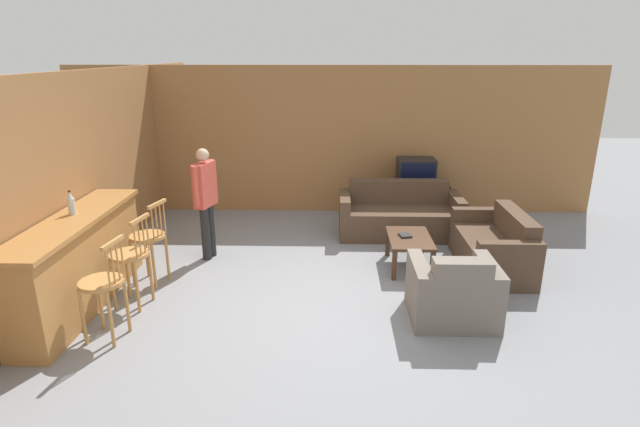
# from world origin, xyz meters

# --- Properties ---
(ground_plane) EXTENTS (24.00, 24.00, 0.00)m
(ground_plane) POSITION_xyz_m (0.00, 0.00, 0.00)
(ground_plane) COLOR gray
(wall_back) EXTENTS (9.40, 0.08, 2.60)m
(wall_back) POSITION_xyz_m (0.00, 3.67, 1.30)
(wall_back) COLOR #9E6B3D
(wall_back) RESTS_ON ground_plane
(wall_left) EXTENTS (0.08, 8.67, 2.60)m
(wall_left) POSITION_xyz_m (-3.18, 1.33, 1.30)
(wall_left) COLOR #9E6B3D
(wall_left) RESTS_ON ground_plane
(bar_counter) EXTENTS (0.55, 2.44, 1.07)m
(bar_counter) POSITION_xyz_m (-2.85, -0.08, 0.54)
(bar_counter) COLOR #A87038
(bar_counter) RESTS_ON ground_plane
(bar_chair_near) EXTENTS (0.49, 0.49, 1.08)m
(bar_chair_near) POSITION_xyz_m (-2.26, -0.76, 0.57)
(bar_chair_near) COLOR #B77F42
(bar_chair_near) RESTS_ON ground_plane
(bar_chair_mid) EXTENTS (0.50, 0.50, 1.08)m
(bar_chair_mid) POSITION_xyz_m (-2.26, -0.05, 0.57)
(bar_chair_mid) COLOR #B77F42
(bar_chair_mid) RESTS_ON ground_plane
(bar_chair_far) EXTENTS (0.52, 0.52, 1.08)m
(bar_chair_far) POSITION_xyz_m (-2.26, 0.54, 0.57)
(bar_chair_far) COLOR #B77F42
(bar_chair_far) RESTS_ON ground_plane
(couch_far) EXTENTS (1.92, 0.86, 0.83)m
(couch_far) POSITION_xyz_m (1.10, 2.41, 0.31)
(couch_far) COLOR #4C3828
(couch_far) RESTS_ON ground_plane
(armchair_near) EXTENTS (0.92, 0.81, 0.81)m
(armchair_near) POSITION_xyz_m (1.35, -0.28, 0.31)
(armchair_near) COLOR #70665B
(armchair_near) RESTS_ON ground_plane
(loveseat_right) EXTENTS (0.79, 1.51, 0.80)m
(loveseat_right) POSITION_xyz_m (2.21, 1.09, 0.30)
(loveseat_right) COLOR #4C3828
(loveseat_right) RESTS_ON ground_plane
(coffee_table) EXTENTS (0.57, 0.89, 0.44)m
(coffee_table) POSITION_xyz_m (1.07, 1.10, 0.37)
(coffee_table) COLOR #472D1E
(coffee_table) RESTS_ON ground_plane
(tv_unit) EXTENTS (1.16, 0.48, 0.61)m
(tv_unit) POSITION_xyz_m (1.47, 3.27, 0.31)
(tv_unit) COLOR black
(tv_unit) RESTS_ON ground_plane
(tv) EXTENTS (0.64, 0.48, 0.45)m
(tv) POSITION_xyz_m (1.47, 3.27, 0.84)
(tv) COLOR black
(tv) RESTS_ON tv_unit
(bottle) EXTENTS (0.08, 0.08, 0.28)m
(bottle) POSITION_xyz_m (-2.91, 0.07, 1.19)
(bottle) COLOR silver
(bottle) RESTS_ON bar_counter
(book_on_table) EXTENTS (0.18, 0.20, 0.03)m
(book_on_table) POSITION_xyz_m (1.01, 1.13, 0.45)
(book_on_table) COLOR black
(book_on_table) RESTS_ON coffee_table
(person_by_window) EXTENTS (0.27, 0.51, 1.58)m
(person_by_window) POSITION_xyz_m (-1.73, 1.38, 0.89)
(person_by_window) COLOR black
(person_by_window) RESTS_ON ground_plane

